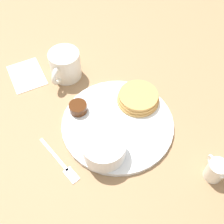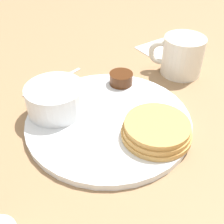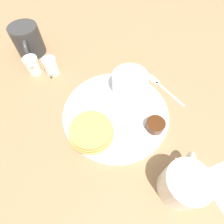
{
  "view_description": "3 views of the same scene",
  "coord_description": "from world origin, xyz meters",
  "px_view_note": "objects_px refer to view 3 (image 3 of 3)",
  "views": [
    {
      "loc": [
        0.29,
        -0.28,
        0.6
      ],
      "look_at": [
        -0.02,
        -0.0,
        0.04
      ],
      "focal_mm": 45.0,
      "sensor_mm": 36.0,
      "label": 1
    },
    {
      "loc": [
        0.28,
        0.25,
        0.33
      ],
      "look_at": [
        0.01,
        0.01,
        0.03
      ],
      "focal_mm": 45.0,
      "sensor_mm": 36.0,
      "label": 2
    },
    {
      "loc": [
        -0.2,
        0.16,
        0.41
      ],
      "look_at": [
        -0.0,
        0.02,
        0.03
      ],
      "focal_mm": 28.0,
      "sensor_mm": 36.0,
      "label": 3
    }
  ],
  "objects_px": {
    "coffee_mug": "(183,184)",
    "creamer_pitcher_far": "(33,65)",
    "bowl": "(130,81)",
    "creamer_pitcher_near": "(51,66)",
    "plate": "(116,113)",
    "second_mug": "(28,41)",
    "fork": "(161,86)"
  },
  "relations": [
    {
      "from": "bowl",
      "to": "fork",
      "type": "xyz_separation_m",
      "value": [
        -0.05,
        -0.09,
        -0.04
      ]
    },
    {
      "from": "creamer_pitcher_far",
      "to": "fork",
      "type": "bearing_deg",
      "value": -135.76
    },
    {
      "from": "bowl",
      "to": "coffee_mug",
      "type": "height_order",
      "value": "coffee_mug"
    },
    {
      "from": "bowl",
      "to": "creamer_pitcher_near",
      "type": "relative_size",
      "value": 1.76
    },
    {
      "from": "bowl",
      "to": "creamer_pitcher_far",
      "type": "distance_m",
      "value": 0.31
    },
    {
      "from": "fork",
      "to": "bowl",
      "type": "bearing_deg",
      "value": 61.64
    },
    {
      "from": "plate",
      "to": "second_mug",
      "type": "height_order",
      "value": "second_mug"
    },
    {
      "from": "coffee_mug",
      "to": "fork",
      "type": "bearing_deg",
      "value": -38.54
    },
    {
      "from": "creamer_pitcher_near",
      "to": "creamer_pitcher_far",
      "type": "distance_m",
      "value": 0.06
    },
    {
      "from": "creamer_pitcher_far",
      "to": "second_mug",
      "type": "height_order",
      "value": "second_mug"
    },
    {
      "from": "coffee_mug",
      "to": "second_mug",
      "type": "relative_size",
      "value": 0.91
    },
    {
      "from": "fork",
      "to": "plate",
      "type": "bearing_deg",
      "value": 88.67
    },
    {
      "from": "bowl",
      "to": "fork",
      "type": "relative_size",
      "value": 0.69
    },
    {
      "from": "creamer_pitcher_far",
      "to": "bowl",
      "type": "bearing_deg",
      "value": -141.35
    },
    {
      "from": "fork",
      "to": "creamer_pitcher_far",
      "type": "bearing_deg",
      "value": 44.24
    },
    {
      "from": "coffee_mug",
      "to": "creamer_pitcher_far",
      "type": "relative_size",
      "value": 1.73
    },
    {
      "from": "plate",
      "to": "second_mug",
      "type": "xyz_separation_m",
      "value": [
        0.38,
        0.08,
        0.04
      ]
    },
    {
      "from": "bowl",
      "to": "creamer_pitcher_near",
      "type": "xyz_separation_m",
      "value": [
        0.2,
        0.15,
        -0.01
      ]
    },
    {
      "from": "plate",
      "to": "creamer_pitcher_near",
      "type": "height_order",
      "value": "creamer_pitcher_near"
    },
    {
      "from": "coffee_mug",
      "to": "creamer_pitcher_far",
      "type": "distance_m",
      "value": 0.52
    },
    {
      "from": "plate",
      "to": "bowl",
      "type": "distance_m",
      "value": 0.1
    },
    {
      "from": "bowl",
      "to": "creamer_pitcher_far",
      "type": "bearing_deg",
      "value": 38.65
    },
    {
      "from": "bowl",
      "to": "coffee_mug",
      "type": "distance_m",
      "value": 0.29
    },
    {
      "from": "second_mug",
      "to": "bowl",
      "type": "bearing_deg",
      "value": -154.27
    },
    {
      "from": "coffee_mug",
      "to": "creamer_pitcher_near",
      "type": "distance_m",
      "value": 0.48
    },
    {
      "from": "creamer_pitcher_far",
      "to": "second_mug",
      "type": "xyz_separation_m",
      "value": [
        0.09,
        -0.03,
        0.02
      ]
    },
    {
      "from": "coffee_mug",
      "to": "creamer_pitcher_far",
      "type": "height_order",
      "value": "coffee_mug"
    },
    {
      "from": "second_mug",
      "to": "plate",
      "type": "bearing_deg",
      "value": -168.35
    },
    {
      "from": "plate",
      "to": "coffee_mug",
      "type": "height_order",
      "value": "coffee_mug"
    },
    {
      "from": "coffee_mug",
      "to": "fork",
      "type": "relative_size",
      "value": 0.76
    },
    {
      "from": "creamer_pitcher_near",
      "to": "fork",
      "type": "relative_size",
      "value": 0.39
    },
    {
      "from": "creamer_pitcher_near",
      "to": "second_mug",
      "type": "relative_size",
      "value": 0.47
    }
  ]
}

